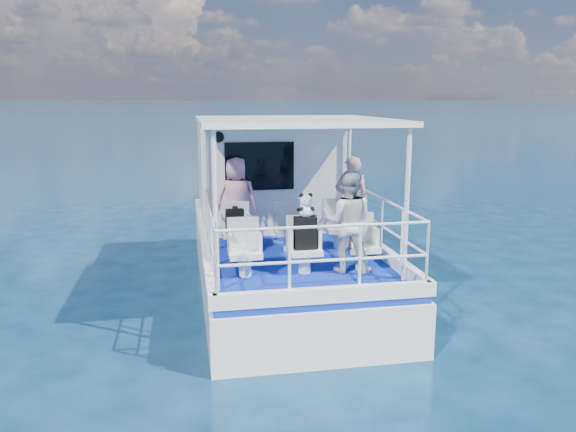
# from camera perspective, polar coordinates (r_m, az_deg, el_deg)

# --- Properties ---
(ground) EXTENTS (2000.00, 2000.00, 0.00)m
(ground) POSITION_cam_1_polar(r_m,az_deg,el_deg) (9.88, 0.28, -8.84)
(ground) COLOR #08233F
(ground) RESTS_ON ground
(hull) EXTENTS (3.00, 7.00, 1.60)m
(hull) POSITION_cam_1_polar(r_m,az_deg,el_deg) (10.80, -0.72, -6.99)
(hull) COLOR white
(hull) RESTS_ON ground
(deck) EXTENTS (2.90, 6.90, 0.10)m
(deck) POSITION_cam_1_polar(r_m,az_deg,el_deg) (10.56, -0.73, -2.62)
(deck) COLOR #0B239F
(deck) RESTS_ON hull
(cabin) EXTENTS (2.85, 2.00, 2.20)m
(cabin) POSITION_cam_1_polar(r_m,az_deg,el_deg) (11.60, -1.84, 4.47)
(cabin) COLOR white
(cabin) RESTS_ON deck
(canopy) EXTENTS (3.00, 3.20, 0.08)m
(canopy) POSITION_cam_1_polar(r_m,az_deg,el_deg) (9.05, 0.54, 9.64)
(canopy) COLOR white
(canopy) RESTS_ON cabin
(canopy_posts) EXTENTS (2.77, 2.97, 2.20)m
(canopy_posts) POSITION_cam_1_polar(r_m,az_deg,el_deg) (9.12, 0.59, 2.45)
(canopy_posts) COLOR white
(canopy_posts) RESTS_ON deck
(railings) EXTENTS (2.84, 3.59, 1.00)m
(railings) POSITION_cam_1_polar(r_m,az_deg,el_deg) (8.92, 0.98, -1.69)
(railings) COLOR white
(railings) RESTS_ON deck
(seat_port_fwd) EXTENTS (0.48, 0.46, 0.38)m
(seat_port_fwd) POSITION_cam_1_polar(r_m,az_deg,el_deg) (9.62, -5.22, -2.64)
(seat_port_fwd) COLOR silver
(seat_port_fwd) RESTS_ON deck
(seat_center_fwd) EXTENTS (0.48, 0.46, 0.38)m
(seat_center_fwd) POSITION_cam_1_polar(r_m,az_deg,el_deg) (9.74, 0.07, -2.41)
(seat_center_fwd) COLOR silver
(seat_center_fwd) RESTS_ON deck
(seat_stbd_fwd) EXTENTS (0.48, 0.46, 0.38)m
(seat_stbd_fwd) POSITION_cam_1_polar(r_m,az_deg,el_deg) (9.94, 5.18, -2.17)
(seat_stbd_fwd) COLOR silver
(seat_stbd_fwd) RESTS_ON deck
(seat_port_aft) EXTENTS (0.48, 0.46, 0.38)m
(seat_port_aft) POSITION_cam_1_polar(r_m,az_deg,el_deg) (8.37, -4.37, -4.84)
(seat_port_aft) COLOR silver
(seat_port_aft) RESTS_ON deck
(seat_center_aft) EXTENTS (0.48, 0.46, 0.38)m
(seat_center_aft) POSITION_cam_1_polar(r_m,az_deg,el_deg) (8.51, 1.68, -4.53)
(seat_center_aft) COLOR silver
(seat_center_aft) RESTS_ON deck
(seat_stbd_aft) EXTENTS (0.48, 0.46, 0.38)m
(seat_stbd_aft) POSITION_cam_1_polar(r_m,az_deg,el_deg) (8.74, 7.48, -4.19)
(seat_stbd_aft) COLOR silver
(seat_stbd_aft) RESTS_ON deck
(passenger_port_fwd) EXTENTS (0.63, 0.49, 1.55)m
(passenger_port_fwd) POSITION_cam_1_polar(r_m,az_deg,el_deg) (10.31, -5.23, 1.68)
(passenger_port_fwd) COLOR #CB839B
(passenger_port_fwd) RESTS_ON deck
(passenger_stbd_fwd) EXTENTS (0.68, 0.55, 1.62)m
(passenger_stbd_fwd) POSITION_cam_1_polar(r_m,az_deg,el_deg) (9.94, 6.47, 1.45)
(passenger_stbd_fwd) COLOR #D08986
(passenger_stbd_fwd) RESTS_ON deck
(passenger_stbd_aft) EXTENTS (0.90, 0.80, 1.55)m
(passenger_stbd_aft) POSITION_cam_1_polar(r_m,az_deg,el_deg) (8.47, 6.12, -0.60)
(passenger_stbd_aft) COLOR silver
(passenger_stbd_aft) RESTS_ON deck
(backpack_port) EXTENTS (0.30, 0.17, 0.40)m
(backpack_port) POSITION_cam_1_polar(r_m,az_deg,el_deg) (9.45, -5.42, -0.49)
(backpack_port) COLOR black
(backpack_port) RESTS_ON seat_port_fwd
(backpack_center) EXTENTS (0.33, 0.18, 0.49)m
(backpack_center) POSITION_cam_1_polar(r_m,az_deg,el_deg) (8.37, 1.76, -1.73)
(backpack_center) COLOR black
(backpack_center) RESTS_ON seat_center_aft
(compact_camera) EXTENTS (0.09, 0.06, 0.06)m
(compact_camera) POSITION_cam_1_polar(r_m,az_deg,el_deg) (9.40, -5.42, 0.85)
(compact_camera) COLOR black
(compact_camera) RESTS_ON backpack_port
(panda) EXTENTS (0.23, 0.19, 0.35)m
(panda) POSITION_cam_1_polar(r_m,az_deg,el_deg) (8.28, 1.83, 1.10)
(panda) COLOR white
(panda) RESTS_ON backpack_center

